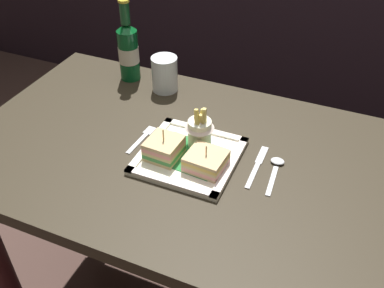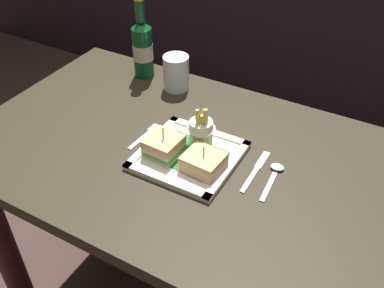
{
  "view_description": "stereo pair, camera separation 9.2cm",
  "coord_description": "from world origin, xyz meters",
  "px_view_note": "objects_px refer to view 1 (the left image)",
  "views": [
    {
      "loc": [
        0.34,
        -0.81,
        1.49
      ],
      "look_at": [
        -0.0,
        -0.01,
        0.8
      ],
      "focal_mm": 41.02,
      "sensor_mm": 36.0,
      "label": 1
    },
    {
      "loc": [
        0.42,
        -0.77,
        1.49
      ],
      "look_at": [
        -0.0,
        -0.01,
        0.8
      ],
      "focal_mm": 41.02,
      "sensor_mm": 36.0,
      "label": 2
    }
  ],
  "objects_px": {
    "dining_table": "(195,195)",
    "sandwich_half_left": "(164,148)",
    "fork": "(143,138)",
    "water_glass": "(165,76)",
    "square_plate": "(189,156)",
    "knife": "(258,165)",
    "beer_bottle": "(128,50)",
    "fries_cup": "(201,129)",
    "spoon": "(276,167)",
    "sandwich_half_right": "(206,161)"
  },
  "relations": [
    {
      "from": "square_plate",
      "to": "fries_cup",
      "type": "xyz_separation_m",
      "value": [
        0.01,
        0.05,
        0.06
      ]
    },
    {
      "from": "fries_cup",
      "to": "water_glass",
      "type": "bearing_deg",
      "value": 133.1
    },
    {
      "from": "fries_cup",
      "to": "knife",
      "type": "distance_m",
      "value": 0.17
    },
    {
      "from": "dining_table",
      "to": "sandwich_half_right",
      "type": "bearing_deg",
      "value": -43.82
    },
    {
      "from": "beer_bottle",
      "to": "spoon",
      "type": "relative_size",
      "value": 1.88
    },
    {
      "from": "beer_bottle",
      "to": "sandwich_half_left",
      "type": "bearing_deg",
      "value": -49.29
    },
    {
      "from": "dining_table",
      "to": "sandwich_half_right",
      "type": "relative_size",
      "value": 12.61
    },
    {
      "from": "dining_table",
      "to": "spoon",
      "type": "height_order",
      "value": "spoon"
    },
    {
      "from": "sandwich_half_left",
      "to": "knife",
      "type": "xyz_separation_m",
      "value": [
        0.23,
        0.07,
        -0.03
      ]
    },
    {
      "from": "sandwich_half_right",
      "to": "dining_table",
      "type": "bearing_deg",
      "value": 136.18
    },
    {
      "from": "beer_bottle",
      "to": "spoon",
      "type": "bearing_deg",
      "value": -24.31
    },
    {
      "from": "dining_table",
      "to": "sandwich_half_left",
      "type": "xyz_separation_m",
      "value": [
        -0.06,
        -0.05,
        0.19
      ]
    },
    {
      "from": "sandwich_half_left",
      "to": "beer_bottle",
      "type": "height_order",
      "value": "beer_bottle"
    },
    {
      "from": "sandwich_half_right",
      "to": "fries_cup",
      "type": "relative_size",
      "value": 0.84
    },
    {
      "from": "fork",
      "to": "dining_table",
      "type": "bearing_deg",
      "value": -2.37
    },
    {
      "from": "square_plate",
      "to": "sandwich_half_right",
      "type": "xyz_separation_m",
      "value": [
        0.06,
        -0.03,
        0.02
      ]
    },
    {
      "from": "sandwich_half_left",
      "to": "fries_cup",
      "type": "relative_size",
      "value": 0.75
    },
    {
      "from": "dining_table",
      "to": "beer_bottle",
      "type": "distance_m",
      "value": 0.51
    },
    {
      "from": "sandwich_half_left",
      "to": "sandwich_half_right",
      "type": "relative_size",
      "value": 0.9
    },
    {
      "from": "water_glass",
      "to": "spoon",
      "type": "relative_size",
      "value": 0.79
    },
    {
      "from": "knife",
      "to": "spoon",
      "type": "relative_size",
      "value": 1.2
    },
    {
      "from": "sandwich_half_right",
      "to": "beer_bottle",
      "type": "height_order",
      "value": "beer_bottle"
    },
    {
      "from": "sandwich_half_left",
      "to": "sandwich_half_right",
      "type": "height_order",
      "value": "sandwich_half_left"
    },
    {
      "from": "dining_table",
      "to": "square_plate",
      "type": "xyz_separation_m",
      "value": [
        -0.01,
        -0.02,
        0.16
      ]
    },
    {
      "from": "square_plate",
      "to": "fork",
      "type": "distance_m",
      "value": 0.15
    },
    {
      "from": "sandwich_half_left",
      "to": "water_glass",
      "type": "relative_size",
      "value": 0.81
    },
    {
      "from": "square_plate",
      "to": "spoon",
      "type": "distance_m",
      "value": 0.22
    },
    {
      "from": "fries_cup",
      "to": "spoon",
      "type": "bearing_deg",
      "value": -0.37
    },
    {
      "from": "sandwich_half_left",
      "to": "dining_table",
      "type": "bearing_deg",
      "value": 36.83
    },
    {
      "from": "dining_table",
      "to": "knife",
      "type": "xyz_separation_m",
      "value": [
        0.16,
        0.02,
        0.15
      ]
    },
    {
      "from": "square_plate",
      "to": "sandwich_half_right",
      "type": "distance_m",
      "value": 0.07
    },
    {
      "from": "water_glass",
      "to": "square_plate",
      "type": "bearing_deg",
      "value": -53.93
    },
    {
      "from": "dining_table",
      "to": "sandwich_half_right",
      "type": "distance_m",
      "value": 0.19
    },
    {
      "from": "water_glass",
      "to": "spoon",
      "type": "xyz_separation_m",
      "value": [
        0.42,
        -0.23,
        -0.04
      ]
    },
    {
      "from": "sandwich_half_right",
      "to": "beer_bottle",
      "type": "xyz_separation_m",
      "value": [
        -0.4,
        0.33,
        0.07
      ]
    },
    {
      "from": "sandwich_half_left",
      "to": "fork",
      "type": "xyz_separation_m",
      "value": [
        -0.09,
        0.05,
        -0.03
      ]
    },
    {
      "from": "beer_bottle",
      "to": "water_glass",
      "type": "distance_m",
      "value": 0.15
    },
    {
      "from": "square_plate",
      "to": "fries_cup",
      "type": "bearing_deg",
      "value": 78.58
    },
    {
      "from": "beer_bottle",
      "to": "spoon",
      "type": "xyz_separation_m",
      "value": [
        0.56,
        -0.25,
        -0.1
      ]
    },
    {
      "from": "water_glass",
      "to": "knife",
      "type": "relative_size",
      "value": 0.66
    },
    {
      "from": "dining_table",
      "to": "knife",
      "type": "distance_m",
      "value": 0.22
    },
    {
      "from": "dining_table",
      "to": "fork",
      "type": "distance_m",
      "value": 0.22
    },
    {
      "from": "sandwich_half_right",
      "to": "fork",
      "type": "height_order",
      "value": "sandwich_half_right"
    },
    {
      "from": "dining_table",
      "to": "beer_bottle",
      "type": "xyz_separation_m",
      "value": [
        -0.35,
        0.28,
        0.25
      ]
    },
    {
      "from": "fork",
      "to": "water_glass",
      "type": "bearing_deg",
      "value": 102.08
    },
    {
      "from": "beer_bottle",
      "to": "fries_cup",
      "type": "bearing_deg",
      "value": -35.46
    },
    {
      "from": "fries_cup",
      "to": "spoon",
      "type": "relative_size",
      "value": 0.84
    },
    {
      "from": "water_glass",
      "to": "fork",
      "type": "relative_size",
      "value": 0.85
    },
    {
      "from": "beer_bottle",
      "to": "fork",
      "type": "bearing_deg",
      "value": -55.28
    },
    {
      "from": "dining_table",
      "to": "spoon",
      "type": "xyz_separation_m",
      "value": [
        0.21,
        0.03,
        0.15
      ]
    }
  ]
}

